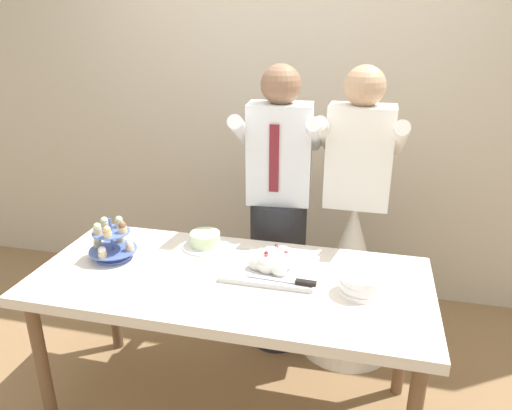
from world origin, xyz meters
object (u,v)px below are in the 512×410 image
at_px(cupcake_stand, 112,242).
at_px(person_bride, 351,259).
at_px(round_cake, 205,241).
at_px(dessert_table, 230,290).
at_px(main_cake_tray, 272,263).
at_px(plate_stack, 360,284).
at_px(person_groom, 278,229).

xyz_separation_m(cupcake_stand, person_bride, (1.13, 0.63, -0.28)).
xyz_separation_m(round_cake, person_bride, (0.73, 0.41, -0.23)).
xyz_separation_m(dessert_table, main_cake_tray, (0.18, 0.09, 0.12)).
xyz_separation_m(main_cake_tray, round_cake, (-0.39, 0.17, -0.01)).
distance_m(main_cake_tray, person_bride, 0.71).
relative_size(plate_stack, person_bride, 0.11).
relative_size(main_cake_tray, round_cake, 1.81).
bearing_deg(plate_stack, round_cake, 160.90).
xyz_separation_m(main_cake_tray, person_groom, (-0.08, 0.54, -0.07)).
relative_size(dessert_table, plate_stack, 10.16).
height_order(cupcake_stand, main_cake_tray, cupcake_stand).
bearing_deg(plate_stack, person_bride, 94.95).
bearing_deg(plate_stack, person_groom, 126.82).
distance_m(cupcake_stand, plate_stack, 1.19).
height_order(plate_stack, round_cake, plate_stack).
bearing_deg(cupcake_stand, main_cake_tray, 3.76).
bearing_deg(plate_stack, cupcake_stand, 177.65).
xyz_separation_m(main_cake_tray, person_bride, (0.34, 0.58, -0.23)).
bearing_deg(person_groom, person_bride, 5.55).
relative_size(round_cake, person_groom, 0.14).
bearing_deg(person_groom, main_cake_tray, -81.92).
distance_m(cupcake_stand, round_cake, 0.46).
xyz_separation_m(dessert_table, person_groom, (0.10, 0.63, 0.05)).
bearing_deg(person_groom, plate_stack, -53.18).
distance_m(plate_stack, person_bride, 0.72).
bearing_deg(person_bride, person_groom, -174.45).
height_order(dessert_table, plate_stack, plate_stack).
bearing_deg(plate_stack, dessert_table, 179.12).
relative_size(cupcake_stand, person_groom, 0.14).
relative_size(person_groom, person_bride, 1.00).
height_order(plate_stack, person_groom, person_groom).
bearing_deg(person_bride, round_cake, -150.87).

